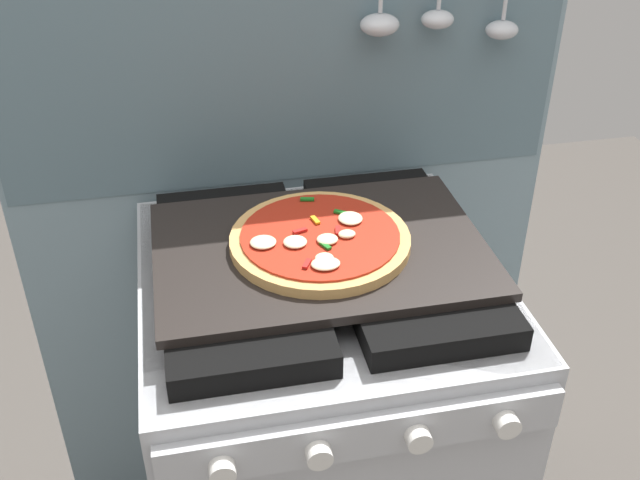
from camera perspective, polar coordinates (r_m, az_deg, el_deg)
kitchen_backsplash at (r=1.58m, az=-2.38°, el=2.27°), size 1.10×0.09×1.55m
stove at (r=1.54m, az=0.01°, el=-15.08°), size 0.60×0.64×0.90m
baking_tray at (r=1.24m, az=0.00°, el=-0.70°), size 0.54×0.38×0.02m
pizza_left at (r=1.22m, az=-0.14°, el=-0.12°), size 0.30×0.30×0.03m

